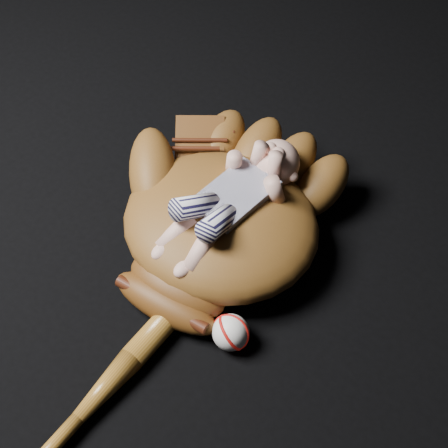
# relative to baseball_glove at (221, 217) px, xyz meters

# --- Properties ---
(baseball_glove) EXTENTS (0.54, 0.60, 0.17)m
(baseball_glove) POSITION_rel_baseball_glove_xyz_m (0.00, 0.00, 0.00)
(baseball_glove) COLOR #5C3613
(baseball_glove) RESTS_ON ground
(newborn_baby) EXTENTS (0.18, 0.36, 0.14)m
(newborn_baby) POSITION_rel_baseball_glove_xyz_m (0.01, 0.00, 0.05)
(newborn_baby) COLOR #E2A692
(newborn_baby) RESTS_ON baseball_glove
(baseball_bat) EXTENTS (0.07, 0.50, 0.05)m
(baseball_bat) POSITION_rel_baseball_glove_xyz_m (0.05, -0.33, -0.06)
(baseball_bat) COLOR brown
(baseball_bat) RESTS_ON ground
(baseball) EXTENTS (0.08, 0.08, 0.07)m
(baseball) POSITION_rel_baseball_glove_xyz_m (0.15, -0.16, -0.05)
(baseball) COLOR white
(baseball) RESTS_ON ground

